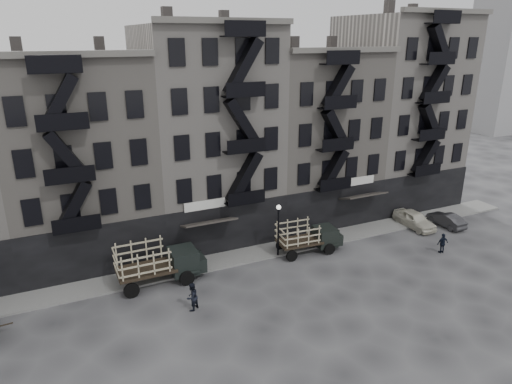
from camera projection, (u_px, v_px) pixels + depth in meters
name	position (u px, v px, depth m)	size (l,w,h in m)	color
ground	(257.00, 280.00, 31.94)	(140.00, 140.00, 0.00)	#38383A
sidewalk	(236.00, 257.00, 35.13)	(55.00, 2.50, 0.15)	slate
building_midwest	(80.00, 159.00, 33.94)	(10.00, 11.35, 16.20)	gray
building_center	(207.00, 135.00, 37.59)	(10.00, 11.35, 18.20)	#A8A19A
building_mideast	(310.00, 136.00, 41.90)	(10.00, 11.35, 16.20)	gray
building_east	(397.00, 112.00, 45.39)	(10.00, 11.35, 19.20)	#A8A19A
lamp_post	(278.00, 224.00, 34.46)	(0.36, 0.36, 4.28)	black
stake_truck_west	(158.00, 260.00, 31.12)	(6.02, 2.54, 3.01)	black
stake_truck_east	(308.00, 235.00, 35.64)	(5.31, 2.47, 2.60)	black
car_east	(414.00, 219.00, 40.58)	(1.73, 4.31, 1.47)	beige
car_far	(446.00, 220.00, 40.87)	(1.29, 3.70, 1.22)	#29292B
pedestrian_mid	(192.00, 297.00, 28.23)	(0.90, 0.70, 1.85)	black
policeman	(443.00, 243.00, 35.74)	(0.95, 0.40, 1.63)	black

